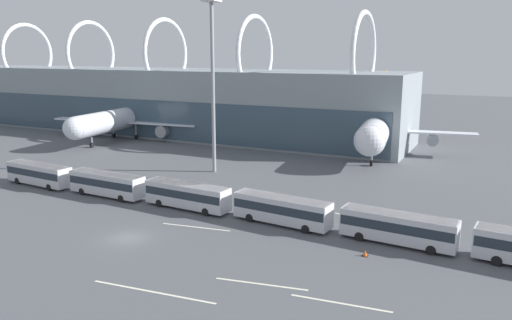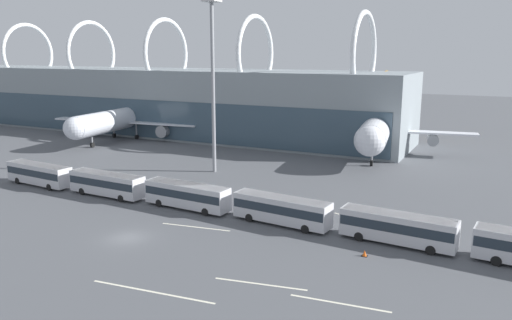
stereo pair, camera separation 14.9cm
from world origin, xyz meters
The scene contains 16 objects.
ground_plane centered at (0.00, 0.00, 0.00)m, with size 440.00×440.00×0.00m, color #515459.
terminal_building centered at (-53.33, 62.87, 8.37)m, with size 144.23×22.49×28.33m.
airliner_at_gate_near centered at (-44.21, 49.45, 4.75)m, with size 38.08×36.39×12.91m.
airliner_at_gate_far centered at (13.05, 59.57, 5.50)m, with size 37.35×39.80×15.89m.
shuttle_bus_0 centered at (-26.88, 11.23, 1.95)m, with size 12.14×3.37×3.32m.
shuttle_bus_1 centered at (-13.51, 11.38, 1.95)m, with size 12.08×3.02×3.32m.
shuttle_bus_2 centered at (-0.14, 11.67, 1.95)m, with size 12.13×3.29×3.32m.
shuttle_bus_3 centered at (13.23, 11.61, 1.95)m, with size 12.19×3.68×3.32m.
shuttle_bus_4 centered at (26.60, 11.45, 1.95)m, with size 12.15×3.43×3.32m.
floodlight_mast centered at (-7.85, 30.98, 17.74)m, with size 2.49×2.49×28.37m.
lane_stripe_0 centered at (22.30, 16.85, 0.00)m, with size 10.32×0.25×0.01m, color silver.
lane_stripe_1 centered at (17.90, -3.44, 0.00)m, with size 8.36×0.25×0.01m, color silver.
lane_stripe_2 centered at (25.14, -3.63, 0.00)m, with size 8.24×0.25×0.01m, color silver.
lane_stripe_3 centered at (4.71, 6.27, 0.00)m, with size 8.53×0.25×0.01m, color silver.
lane_stripe_4 centered at (10.35, -8.86, 0.00)m, with size 11.81×0.25×0.01m, color silver.
traffic_cone_0 centered at (24.43, 6.75, 0.30)m, with size 0.60×0.60×0.62m.
Camera 2 is at (35.75, -39.59, 19.75)m, focal length 35.00 mm.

